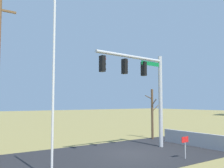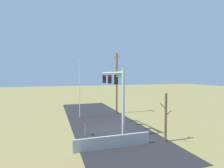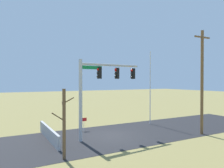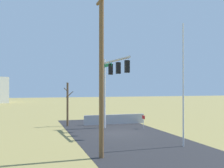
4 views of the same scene
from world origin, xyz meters
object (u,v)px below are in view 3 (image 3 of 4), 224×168
Objects in this scene: utility_pole at (202,81)px; open_sign at (84,121)px; signal_mast at (99,83)px; bare_tree at (64,123)px; flagpole at (150,88)px.

utility_pole is 11.50m from open_sign.
signal_mast reaches higher than bare_tree.
bare_tree is (12.54, 0.11, -2.59)m from utility_pole.
signal_mast is 0.81× the size of flagpole.
open_sign is at bearing -36.06° from utility_pole.
flagpole is at bearing -160.34° from signal_mast.
flagpole reaches higher than open_sign.
utility_pole is (-1.16, 5.82, 0.79)m from flagpole.
flagpole is 6.57× the size of open_sign.
utility_pole reaches higher than open_sign.
flagpole is 1.86× the size of bare_tree.
flagpole is 0.87× the size of utility_pole.
signal_mast is at bearing 19.66° from flagpole.
signal_mast is at bearing 91.91° from open_sign.
open_sign is (-3.80, -6.48, -1.30)m from bare_tree.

